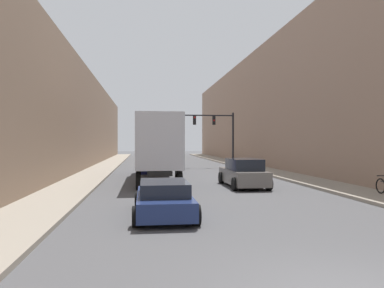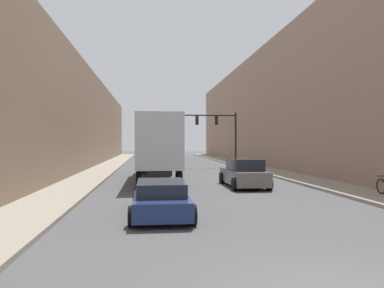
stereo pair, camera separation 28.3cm
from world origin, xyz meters
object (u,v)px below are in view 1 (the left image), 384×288
object	(u,v)px
semi_truck	(156,145)
suv_car	(243,173)
traffic_signal_gantry	(219,129)
sedan_car	(164,199)

from	to	relation	value
semi_truck	suv_car	size ratio (longest dim) A/B	2.71
suv_car	traffic_signal_gantry	distance (m)	17.07
sedan_car	suv_car	world-z (taller)	suv_car
sedan_car	suv_car	distance (m)	9.33
semi_truck	traffic_signal_gantry	size ratio (longest dim) A/B	2.13
sedan_car	traffic_signal_gantry	bearing A→B (deg)	74.32
sedan_car	traffic_signal_gantry	xyz separation A→B (m)	(6.89, 24.55, 3.29)
suv_car	traffic_signal_gantry	xyz separation A→B (m)	(1.91, 16.67, 3.13)
semi_truck	suv_car	bearing A→B (deg)	-42.29
sedan_car	suv_car	xyz separation A→B (m)	(4.98, 7.88, 0.17)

